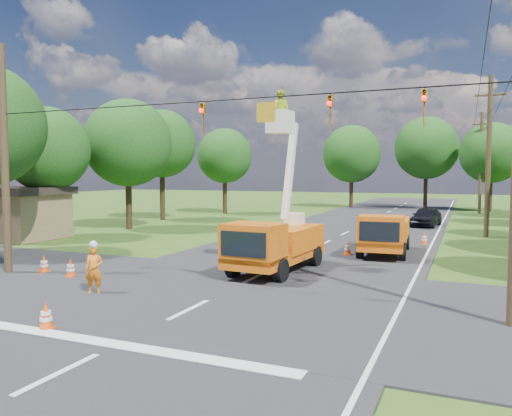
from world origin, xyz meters
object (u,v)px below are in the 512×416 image
at_px(traffic_cone_3, 71,268).
at_px(traffic_cone_6, 424,238).
at_px(second_truck, 384,233).
at_px(traffic_cone_0, 46,316).
at_px(tree_left_c, 47,150).
at_px(distant_car, 426,217).
at_px(tree_left_d, 128,143).
at_px(traffic_cone_1, 281,261).
at_px(tree_far_c, 491,153).
at_px(shed, 17,212).
at_px(traffic_cone_2, 347,248).
at_px(tree_left_e, 162,144).
at_px(tree_left_f, 225,156).
at_px(tree_far_a, 352,154).
at_px(ground_worker, 94,269).
at_px(pole_right_mid, 489,155).
at_px(bucket_truck, 275,234).
at_px(tree_far_b, 426,148).
at_px(pole_left, 5,160).
at_px(traffic_cone_4, 44,264).
at_px(pole_right_far, 481,162).

bearing_deg(traffic_cone_3, traffic_cone_6, 50.73).
distance_m(second_truck, traffic_cone_0, 16.56).
bearing_deg(tree_left_c, traffic_cone_0, -44.74).
distance_m(distant_car, tree_left_d, 22.63).
xyz_separation_m(traffic_cone_1, tree_far_c, (9.22, 37.00, 5.70)).
bearing_deg(shed, traffic_cone_2, 4.57).
distance_m(tree_left_e, tree_left_f, 8.29).
xyz_separation_m(traffic_cone_1, tree_far_a, (-5.28, 38.00, 5.83)).
relative_size(tree_left_c, tree_far_c, 0.88).
bearing_deg(traffic_cone_1, tree_left_f, 121.09).
height_order(ground_worker, tree_left_e, tree_left_e).
bearing_deg(pole_right_mid, bucket_truck, -117.75).
distance_m(ground_worker, traffic_cone_1, 7.68).
relative_size(shed, tree_far_c, 0.60).
height_order(traffic_cone_2, tree_far_a, tree_far_a).
bearing_deg(tree_far_b, tree_far_c, -24.78).
distance_m(traffic_cone_3, tree_far_c, 45.03).
bearing_deg(pole_left, tree_left_e, 108.36).
distance_m(ground_worker, tree_left_e, 27.28).
distance_m(pole_left, tree_left_e, 23.26).
relative_size(second_truck, tree_left_c, 0.70).
bearing_deg(traffic_cone_4, distant_car, 62.39).
relative_size(traffic_cone_0, tree_left_e, 0.08).
distance_m(traffic_cone_3, traffic_cone_6, 18.68).
xyz_separation_m(traffic_cone_1, tree_left_d, (-15.28, 10.00, 5.77)).
bearing_deg(tree_far_a, tree_far_c, -3.95).
bearing_deg(traffic_cone_3, pole_right_mid, 52.47).
bearing_deg(traffic_cone_1, traffic_cone_2, 69.02).
height_order(traffic_cone_3, pole_left, pole_left).
distance_m(traffic_cone_1, traffic_cone_3, 8.32).
height_order(bucket_truck, pole_right_mid, pole_right_mid).
bearing_deg(second_truck, tree_left_f, 129.72).
bearing_deg(ground_worker, traffic_cone_6, 35.27).
height_order(traffic_cone_1, tree_left_e, tree_left_e).
height_order(tree_left_e, tree_far_a, tree_far_a).
distance_m(traffic_cone_0, traffic_cone_4, 7.98).
xyz_separation_m(traffic_cone_2, tree_left_d, (-17.04, 5.40, 5.77)).
height_order(shed, tree_left_e, tree_left_e).
bearing_deg(tree_left_c, traffic_cone_6, 14.94).
relative_size(distant_car, pole_left, 0.48).
bearing_deg(tree_left_c, pole_right_far, 51.12).
bearing_deg(bucket_truck, tree_far_a, 101.86).
xyz_separation_m(bucket_truck, traffic_cone_2, (1.77, 5.25, -1.19)).
height_order(traffic_cone_3, traffic_cone_4, same).
relative_size(traffic_cone_1, traffic_cone_4, 1.00).
relative_size(tree_left_e, tree_far_c, 1.03).
height_order(pole_left, shed, pole_left).
bearing_deg(shed, second_truck, 6.50).
height_order(traffic_cone_4, tree_left_d, tree_left_d).
distance_m(second_truck, pole_left, 17.15).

